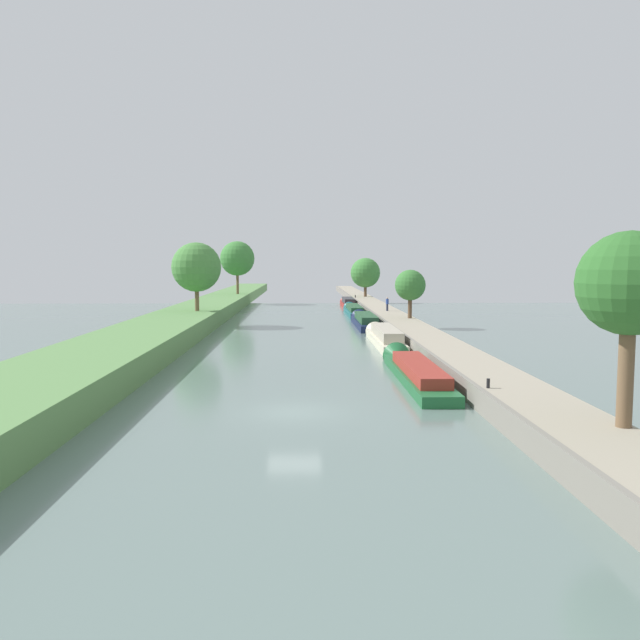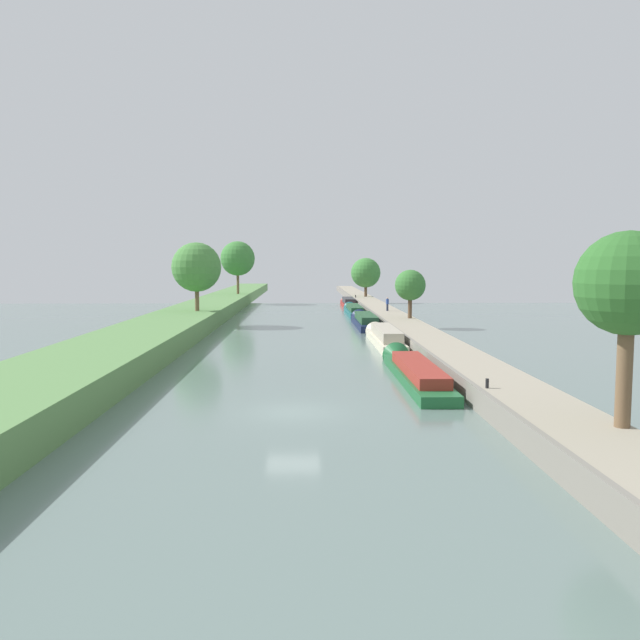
{
  "view_description": "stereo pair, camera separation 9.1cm",
  "coord_description": "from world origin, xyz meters",
  "px_view_note": "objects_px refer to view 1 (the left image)",
  "views": [
    {
      "loc": [
        0.46,
        -29.06,
        6.94
      ],
      "look_at": [
        2.12,
        36.56,
        1.0
      ],
      "focal_mm": 35.69,
      "sensor_mm": 36.0,
      "label": 1
    },
    {
      "loc": [
        0.55,
        -29.06,
        6.94
      ],
      "look_at": [
        2.12,
        36.56,
        1.0
      ],
      "focal_mm": 35.69,
      "sensor_mm": 36.0,
      "label": 2
    }
  ],
  "objects_px": {
    "mooring_bollard_near": "(488,383)",
    "mooring_bollard_far": "(355,296)",
    "narrowboat_green": "(414,371)",
    "narrowboat_red": "(348,303)",
    "narrowboat_cream": "(385,337)",
    "narrowboat_teal": "(353,310)",
    "narrowboat_navy": "(365,321)",
    "person_walking": "(387,304)"
  },
  "relations": [
    {
      "from": "mooring_bollard_near",
      "to": "mooring_bollard_far",
      "type": "height_order",
      "value": "same"
    },
    {
      "from": "narrowboat_green",
      "to": "narrowboat_red",
      "type": "distance_m",
      "value": 62.56
    },
    {
      "from": "mooring_bollard_near",
      "to": "narrowboat_cream",
      "type": "bearing_deg",
      "value": 94.11
    },
    {
      "from": "narrowboat_red",
      "to": "mooring_bollard_far",
      "type": "xyz_separation_m",
      "value": [
        1.67,
        5.94,
        0.74
      ]
    },
    {
      "from": "mooring_bollard_near",
      "to": "narrowboat_teal",
      "type": "bearing_deg",
      "value": 92.0
    },
    {
      "from": "narrowboat_green",
      "to": "mooring_bollard_far",
      "type": "relative_size",
      "value": 34.36
    },
    {
      "from": "narrowboat_red",
      "to": "narrowboat_green",
      "type": "bearing_deg",
      "value": -90.29
    },
    {
      "from": "narrowboat_navy",
      "to": "narrowboat_red",
      "type": "xyz_separation_m",
      "value": [
        0.27,
        30.82,
        0.01
      ]
    },
    {
      "from": "mooring_bollard_far",
      "to": "mooring_bollard_near",
      "type": "bearing_deg",
      "value": -90.0
    },
    {
      "from": "person_walking",
      "to": "narrowboat_navy",
      "type": "bearing_deg",
      "value": -114.79
    },
    {
      "from": "narrowboat_red",
      "to": "mooring_bollard_far",
      "type": "height_order",
      "value": "mooring_bollard_far"
    },
    {
      "from": "narrowboat_navy",
      "to": "narrowboat_teal",
      "type": "bearing_deg",
      "value": 90.04
    },
    {
      "from": "narrowboat_teal",
      "to": "narrowboat_green",
      "type": "bearing_deg",
      "value": -90.04
    },
    {
      "from": "person_walking",
      "to": "mooring_bollard_near",
      "type": "relative_size",
      "value": 3.69
    },
    {
      "from": "narrowboat_green",
      "to": "narrowboat_cream",
      "type": "distance_m",
      "value": 15.96
    },
    {
      "from": "mooring_bollard_far",
      "to": "narrowboat_cream",
      "type": "bearing_deg",
      "value": -91.91
    },
    {
      "from": "narrowboat_navy",
      "to": "narrowboat_red",
      "type": "height_order",
      "value": "narrowboat_red"
    },
    {
      "from": "narrowboat_red",
      "to": "person_walking",
      "type": "bearing_deg",
      "value": -82.22
    },
    {
      "from": "narrowboat_green",
      "to": "person_walking",
      "type": "distance_m",
      "value": 39.4
    },
    {
      "from": "narrowboat_navy",
      "to": "mooring_bollard_near",
      "type": "xyz_separation_m",
      "value": [
        1.94,
        -40.18,
        0.75
      ]
    },
    {
      "from": "narrowboat_teal",
      "to": "mooring_bollard_far",
      "type": "distance_m",
      "value": 21.18
    },
    {
      "from": "person_walking",
      "to": "mooring_bollard_near",
      "type": "xyz_separation_m",
      "value": [
        -1.52,
        -47.66,
        -0.65
      ]
    },
    {
      "from": "mooring_bollard_near",
      "to": "mooring_bollard_far",
      "type": "bearing_deg",
      "value": 90.0
    },
    {
      "from": "narrowboat_green",
      "to": "narrowboat_teal",
      "type": "distance_m",
      "value": 47.42
    },
    {
      "from": "narrowboat_green",
      "to": "narrowboat_teal",
      "type": "xyz_separation_m",
      "value": [
        0.04,
        47.42,
        0.06
      ]
    },
    {
      "from": "narrowboat_cream",
      "to": "person_walking",
      "type": "bearing_deg",
      "value": 81.99
    },
    {
      "from": "narrowboat_navy",
      "to": "narrowboat_teal",
      "type": "xyz_separation_m",
      "value": [
        -0.01,
        15.69,
        -0.03
      ]
    },
    {
      "from": "narrowboat_teal",
      "to": "narrowboat_red",
      "type": "bearing_deg",
      "value": 88.95
    },
    {
      "from": "narrowboat_green",
      "to": "narrowboat_navy",
      "type": "distance_m",
      "value": 31.73
    },
    {
      "from": "narrowboat_green",
      "to": "mooring_bollard_far",
      "type": "xyz_separation_m",
      "value": [
        1.98,
        68.49,
        0.84
      ]
    },
    {
      "from": "narrowboat_navy",
      "to": "narrowboat_cream",
      "type": "bearing_deg",
      "value": -89.34
    },
    {
      "from": "narrowboat_navy",
      "to": "mooring_bollard_far",
      "type": "relative_size",
      "value": 31.7
    },
    {
      "from": "narrowboat_navy",
      "to": "narrowboat_teal",
      "type": "distance_m",
      "value": 15.69
    },
    {
      "from": "person_walking",
      "to": "narrowboat_teal",
      "type": "bearing_deg",
      "value": 112.89
    },
    {
      "from": "narrowboat_cream",
      "to": "mooring_bollard_near",
      "type": "relative_size",
      "value": 31.77
    },
    {
      "from": "person_walking",
      "to": "narrowboat_cream",
      "type": "bearing_deg",
      "value": -98.01
    },
    {
      "from": "narrowboat_navy",
      "to": "narrowboat_red",
      "type": "bearing_deg",
      "value": 89.51
    },
    {
      "from": "narrowboat_teal",
      "to": "mooring_bollard_near",
      "type": "distance_m",
      "value": 55.91
    },
    {
      "from": "narrowboat_teal",
      "to": "narrowboat_red",
      "type": "height_order",
      "value": "narrowboat_red"
    },
    {
      "from": "narrowboat_red",
      "to": "mooring_bollard_far",
      "type": "relative_size",
      "value": 27.92
    },
    {
      "from": "person_walking",
      "to": "mooring_bollard_near",
      "type": "bearing_deg",
      "value": -91.83
    },
    {
      "from": "narrowboat_teal",
      "to": "person_walking",
      "type": "distance_m",
      "value": 9.02
    }
  ]
}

